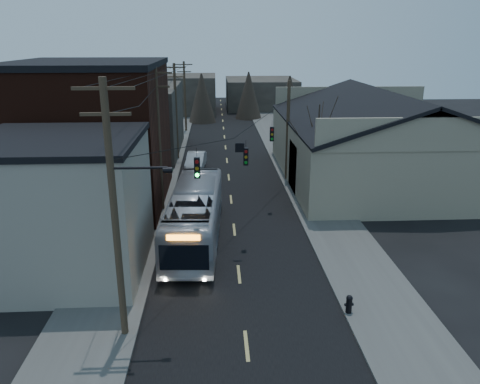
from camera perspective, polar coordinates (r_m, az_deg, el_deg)
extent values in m
plane|color=black|center=(18.22, 1.25, -21.98)|extent=(160.00, 160.00, 0.00)
cube|color=black|center=(45.43, -1.54, 3.23)|extent=(9.00, 110.00, 0.02)
cube|color=#474744|center=(45.73, -9.72, 3.13)|extent=(4.00, 110.00, 0.12)
cube|color=#474744|center=(46.04, 6.59, 3.38)|extent=(4.00, 110.00, 0.12)
cube|color=gray|center=(25.57, -20.85, -1.87)|extent=(8.00, 8.00, 7.00)
cube|color=black|center=(35.67, -17.53, 6.46)|extent=(10.00, 12.00, 10.00)
cube|color=#2D2824|center=(51.24, -12.56, 8.52)|extent=(9.00, 14.00, 7.00)
cube|color=gray|center=(42.38, 16.55, 4.84)|extent=(16.00, 20.00, 5.00)
cube|color=black|center=(40.53, 11.61, 10.12)|extent=(8.16, 20.60, 2.86)
cube|color=black|center=(43.23, 22.09, 9.66)|extent=(8.16, 20.60, 2.86)
cube|color=#2D2824|center=(79.51, -6.68, 11.78)|extent=(10.00, 12.00, 6.00)
cube|color=#2D2824|center=(84.77, 2.53, 11.94)|extent=(12.00, 14.00, 5.00)
cone|color=black|center=(35.66, 9.39, 4.75)|extent=(0.40, 0.40, 7.20)
cylinder|color=#382B1E|center=(18.50, -15.01, -3.03)|extent=(0.28, 0.28, 10.50)
cube|color=#382B1E|center=(17.40, -16.33, 12.04)|extent=(2.20, 0.12, 0.12)
cylinder|color=#382B1E|center=(32.81, -9.84, 6.07)|extent=(0.28, 0.28, 10.00)
cube|color=#382B1E|center=(32.18, -10.29, 14.10)|extent=(2.20, 0.12, 0.12)
cylinder|color=#382B1E|center=(47.55, -7.81, 9.58)|extent=(0.28, 0.28, 9.50)
cube|color=#382B1E|center=(47.11, -8.04, 14.82)|extent=(2.20, 0.12, 0.12)
cylinder|color=#382B1E|center=(62.42, -6.72, 11.42)|extent=(0.28, 0.28, 9.00)
cube|color=#382B1E|center=(62.08, -6.87, 15.18)|extent=(2.20, 0.12, 0.12)
cylinder|color=#382B1E|center=(40.06, 5.83, 7.33)|extent=(0.28, 0.28, 8.50)
cube|color=black|center=(22.17, -5.25, 2.95)|extent=(0.28, 0.20, 1.00)
cube|color=black|center=(26.71, 0.71, 4.34)|extent=(0.28, 0.20, 1.00)
cube|color=black|center=(32.72, 3.91, 7.07)|extent=(0.28, 0.20, 1.00)
imported|color=#ABAFB8|center=(28.27, -5.51, -2.80)|extent=(3.39, 12.03, 3.31)
imported|color=#B8BBC1|center=(44.40, -5.40, 3.81)|extent=(1.98, 4.76, 1.53)
cylinder|color=black|center=(21.93, 13.14, -13.34)|extent=(0.27, 0.27, 0.67)
sphere|color=black|center=(21.74, 13.21, -12.50)|extent=(0.29, 0.29, 0.29)
cylinder|color=black|center=(21.90, 13.15, -13.21)|extent=(0.40, 0.17, 0.13)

